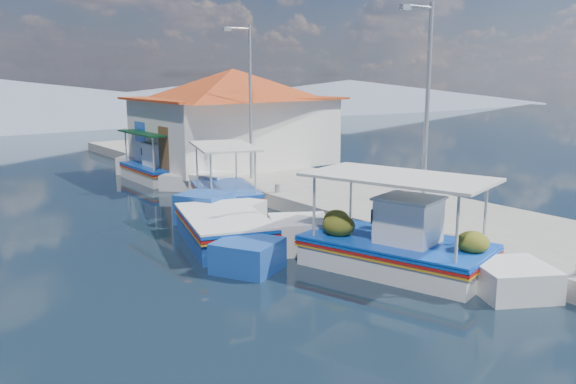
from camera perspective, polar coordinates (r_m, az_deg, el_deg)
ground at (r=12.87m, az=5.64°, el=-9.84°), size 160.00×160.00×0.00m
quay at (r=20.88m, az=6.88°, el=-0.92°), size 5.00×44.00×0.50m
bollards at (r=18.89m, az=3.77°, el=-0.91°), size 0.20×17.20×0.30m
main_caique at (r=14.54m, az=10.22°, el=-5.42°), size 3.73×7.40×2.55m
caique_green_canopy at (r=21.28m, az=-6.23°, el=-0.37°), size 3.24×6.16×2.43m
caique_blue_hull at (r=16.59m, az=-6.43°, el=-3.79°), size 3.31×6.69×1.24m
caique_far at (r=26.93m, az=-12.56°, el=2.05°), size 2.08×6.87×2.40m
harbor_building at (r=27.91m, az=-5.27°, el=7.40°), size 10.49×10.49×4.40m
lamp_post_near at (r=16.65m, az=13.05°, el=8.32°), size 1.21×0.14×6.00m
lamp_post_far at (r=23.56m, az=-3.85°, el=9.34°), size 1.21×0.14×6.00m
mountain_ridge at (r=66.60m, az=-23.53°, el=8.08°), size 171.40×96.00×5.50m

